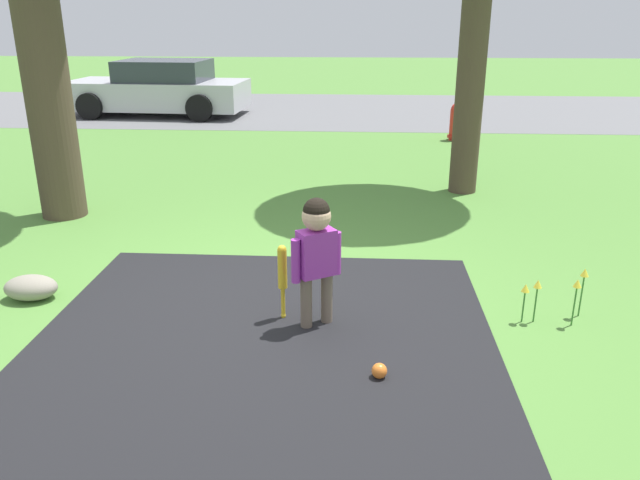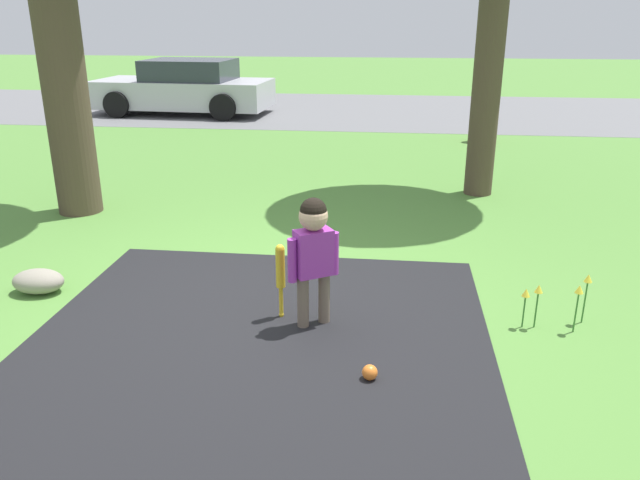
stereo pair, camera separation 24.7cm
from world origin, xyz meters
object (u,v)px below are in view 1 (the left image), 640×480
child (316,244)px  fire_hydrant (456,122)px  parked_car (159,89)px  sports_ball (379,371)px  baseball_bat (282,271)px

child → fire_hydrant: child is taller
child → fire_hydrant: 7.64m
child → parked_car: 10.86m
child → parked_car: (-4.25, 9.99, -0.06)m
sports_ball → fire_hydrant: 8.22m
sports_ball → parked_car: parked_car is taller
baseball_bat → parked_car: size_ratio=0.15×
baseball_bat → fire_hydrant: size_ratio=0.88×
fire_hydrant → parked_car: (-6.29, 2.64, 0.25)m
sports_ball → fire_hydrant: size_ratio=0.15×
child → fire_hydrant: size_ratio=1.47×
baseball_bat → sports_ball: bearing=-48.3°
baseball_bat → parked_car: parked_car is taller
child → parked_car: parked_car is taller
baseball_bat → fire_hydrant: fire_hydrant is taller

